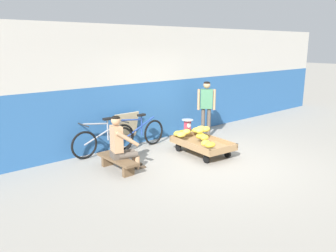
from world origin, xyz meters
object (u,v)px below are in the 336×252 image
Objects in this scene: low_bench at (117,161)px; bicycle_near_left at (104,140)px; plastic_crate at (187,136)px; vendor_seated at (121,143)px; customer_adult at (206,103)px; sign_board at (125,130)px; bicycle_far_left at (139,135)px; weighing_scale at (188,125)px; banana_cart at (202,144)px.

bicycle_near_left is at bearing 72.38° from low_bench.
plastic_crate is at bearing -12.76° from bicycle_near_left.
customer_adult is at bearing 11.37° from vendor_seated.
bicycle_near_left is (-2.19, 0.50, 0.20)m from plastic_crate.
bicycle_far_left is at bearing -65.79° from sign_board.
bicycle_far_left is (-1.34, 0.33, -0.10)m from weighing_scale.
bicycle_near_left reaches higher than banana_cart.
banana_cart is 0.99× the size of customer_adult.
vendor_seated reaches higher than bicycle_far_left.
sign_board reaches higher than banana_cart.
plastic_crate is at bearing 90.00° from weighing_scale.
customer_adult reaches higher than plastic_crate.
plastic_crate is 1.39m from bicycle_far_left.
low_bench is 0.66× the size of bicycle_near_left.
customer_adult is at bearing -16.51° from sign_board.
customer_adult reaches higher than low_bench.
customer_adult is (2.21, -0.66, 0.52)m from sign_board.
bicycle_far_left is 1.08× the size of customer_adult.
bicycle_far_left is 2.16m from customer_adult.
low_bench is (-2.06, 0.40, -0.04)m from banana_cart.
weighing_scale is (0.48, 0.99, 0.21)m from banana_cart.
banana_cart is at bearing -10.94° from low_bench.
bicycle_near_left is at bearing 76.78° from vendor_seated.
vendor_seated is 1.16m from bicycle_near_left.
banana_cart is 1.58m from bicycle_far_left.
vendor_seated is 3.17× the size of plastic_crate.
bicycle_far_left is at bearing 166.27° from weighing_scale.
bicycle_near_left is at bearing 168.70° from bicycle_far_left.
bicycle_near_left is 1.89× the size of sign_board.
low_bench is at bearing 166.27° from vendor_seated.
low_bench is 2.62m from weighing_scale.
weighing_scale reaches higher than low_bench.
bicycle_near_left is 1.09× the size of customer_adult.
bicycle_far_left is 0.40m from sign_board.
bicycle_near_left is at bearing -165.45° from sign_board.
plastic_crate is at bearing 13.22° from low_bench.
plastic_crate is 0.41× the size of sign_board.
sign_board is 0.57× the size of customer_adult.
weighing_scale reaches higher than plastic_crate.
bicycle_near_left is at bearing 170.73° from customer_adult.
vendor_seated is 2.53m from weighing_scale.
weighing_scale is at bearing 14.10° from vendor_seated.
customer_adult is at bearing 1.66° from plastic_crate.
customer_adult is (3.26, 0.62, 0.75)m from low_bench.
weighing_scale is (2.54, 0.60, 0.25)m from low_bench.
plastic_crate reaches higher than low_bench.
customer_adult is at bearing -9.27° from bicycle_near_left.
low_bench is 1.52m from bicycle_far_left.
sign_board reaches higher than bicycle_near_left.
customer_adult is (1.20, 1.02, 0.71)m from banana_cart.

